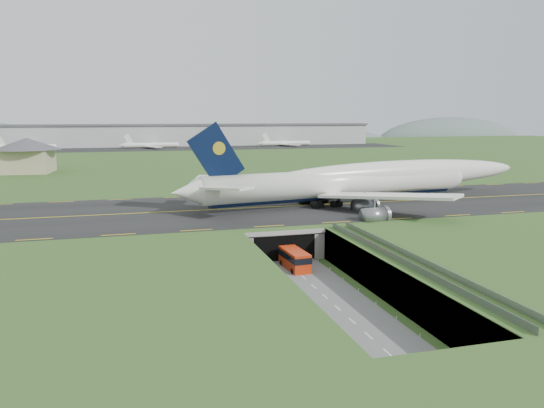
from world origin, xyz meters
name	(u,v)px	position (x,y,z in m)	size (l,w,h in m)	color
ground	(298,274)	(0.00, 0.00, 0.00)	(900.00, 900.00, 0.00)	#325321
airfield_deck	(298,257)	(0.00, 0.00, 3.00)	(800.00, 800.00, 6.00)	gray
trench_road	(313,286)	(0.00, -7.50, 0.10)	(12.00, 75.00, 0.20)	slate
taxiway	(254,208)	(0.00, 33.00, 6.09)	(800.00, 44.00, 0.18)	black
tunnel_portal	(272,235)	(0.00, 16.71, 3.33)	(17.00, 22.30, 6.00)	gray
guideway	(412,269)	(11.00, -19.11, 5.32)	(3.00, 53.00, 7.05)	#A8A8A3
jumbo_jet	(364,180)	(28.05, 33.72, 11.54)	(97.13, 61.50, 20.58)	white
shuttle_tram	(295,259)	(0.19, 2.52, 1.88)	(3.68, 8.64, 3.43)	red
service_building	(27,152)	(-63.37, 130.96, 13.82)	(26.56, 26.56, 13.19)	tan
cargo_terminal	(165,135)	(-0.06, 299.41, 13.96)	(320.00, 67.00, 15.60)	#B2B2B2
distant_hills	(223,148)	(64.38, 430.00, -4.00)	(700.00, 91.00, 60.00)	slate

